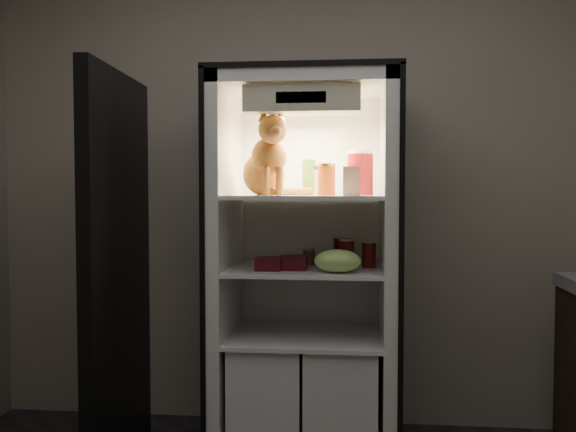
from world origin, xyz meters
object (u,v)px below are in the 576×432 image
(tabby_cat, at_px, (267,163))
(soda_can_c, at_px, (347,254))
(berry_box_right, at_px, (293,263))
(mayo_tub, at_px, (312,180))
(soda_can_a, at_px, (341,250))
(grape_bag, at_px, (338,261))
(parmesan_shaker, at_px, (309,177))
(soda_can_b, at_px, (369,255))
(salsa_jar, at_px, (326,179))
(refrigerator, at_px, (307,295))
(condiment_jar, at_px, (309,256))
(cream_carton, at_px, (352,181))
(berry_box_left, at_px, (269,264))
(pepper_jar, at_px, (360,173))

(tabby_cat, bearing_deg, soda_can_c, -15.54)
(berry_box_right, bearing_deg, mayo_tub, 71.20)
(soda_can_a, xyz_separation_m, soda_can_c, (0.03, -0.18, 0.00))
(tabby_cat, relative_size, berry_box_right, 3.21)
(tabby_cat, xyz_separation_m, grape_bag, (0.34, -0.12, -0.45))
(parmesan_shaker, xyz_separation_m, soda_can_b, (0.30, -0.08, -0.38))
(salsa_jar, bearing_deg, refrigerator, 131.87)
(parmesan_shaker, bearing_deg, grape_bag, -60.94)
(mayo_tub, bearing_deg, parmesan_shaker, -111.85)
(mayo_tub, xyz_separation_m, grape_bag, (0.14, -0.30, -0.37))
(salsa_jar, xyz_separation_m, condiment_jar, (-0.09, 0.14, -0.38))
(cream_carton, relative_size, grape_bag, 0.62)
(parmesan_shaker, xyz_separation_m, soda_can_c, (0.19, -0.11, -0.37))
(mayo_tub, xyz_separation_m, salsa_jar, (0.08, -0.15, 0.00))
(refrigerator, relative_size, tabby_cat, 4.67)
(refrigerator, distance_m, berry_box_right, 0.26)
(berry_box_left, bearing_deg, cream_carton, -2.97)
(refrigerator, distance_m, cream_carton, 0.65)
(soda_can_b, bearing_deg, condiment_jar, 162.39)
(mayo_tub, xyz_separation_m, cream_carton, (0.20, -0.27, -0.01))
(pepper_jar, bearing_deg, berry_box_right, -148.71)
(condiment_jar, bearing_deg, soda_can_c, -32.85)
(tabby_cat, bearing_deg, soda_can_a, 10.40)
(parmesan_shaker, bearing_deg, pepper_jar, 1.74)
(pepper_jar, distance_m, soda_can_c, 0.41)
(condiment_jar, bearing_deg, berry_box_right, -106.51)
(condiment_jar, height_order, grape_bag, grape_bag)
(soda_can_b, bearing_deg, parmesan_shaker, 165.39)
(tabby_cat, height_order, mayo_tub, tabby_cat)
(soda_can_c, height_order, condiment_jar, soda_can_c)
(salsa_jar, xyz_separation_m, soda_can_c, (0.10, 0.01, -0.36))
(mayo_tub, xyz_separation_m, soda_can_c, (0.18, -0.14, -0.35))
(parmesan_shaker, height_order, berry_box_left, parmesan_shaker)
(tabby_cat, distance_m, grape_bag, 0.57)
(soda_can_b, height_order, soda_can_c, soda_can_c)
(soda_can_c, height_order, berry_box_right, soda_can_c)
(salsa_jar, relative_size, soda_can_a, 1.12)
(tabby_cat, relative_size, berry_box_left, 3.37)
(refrigerator, bearing_deg, grape_bag, -58.78)
(soda_can_b, height_order, grape_bag, soda_can_b)
(pepper_jar, relative_size, soda_can_a, 1.63)
(parmesan_shaker, bearing_deg, tabby_cat, -142.10)
(soda_can_c, xyz_separation_m, condiment_jar, (-0.19, 0.12, -0.03))
(berry_box_left, bearing_deg, pepper_jar, 27.69)
(soda_can_c, bearing_deg, parmesan_shaker, 150.81)
(mayo_tub, bearing_deg, soda_can_c, -37.68)
(pepper_jar, height_order, grape_bag, pepper_jar)
(parmesan_shaker, distance_m, berry_box_right, 0.45)
(grape_bag, xyz_separation_m, berry_box_left, (-0.32, 0.06, -0.02))
(refrigerator, height_order, berry_box_right, refrigerator)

